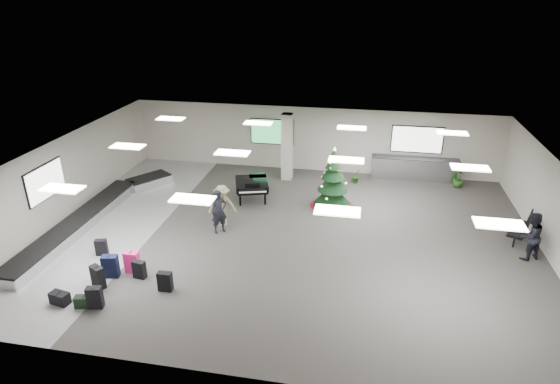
% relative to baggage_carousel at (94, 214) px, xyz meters
% --- Properties ---
extents(ground, '(18.00, 18.00, 0.00)m').
position_rel_baggage_carousel_xyz_m(ground, '(7.84, 0.08, -0.21)').
color(ground, '#3A3835').
rests_on(ground, ground).
extents(room_envelope, '(18.02, 14.02, 3.21)m').
position_rel_baggage_carousel_xyz_m(room_envelope, '(7.46, 0.75, 2.12)').
color(room_envelope, '#B6B3A7').
rests_on(room_envelope, ground).
extents(baggage_carousel, '(2.28, 9.71, 0.43)m').
position_rel_baggage_carousel_xyz_m(baggage_carousel, '(0.00, 0.00, 0.00)').
color(baggage_carousel, silver).
rests_on(baggage_carousel, ground).
extents(service_counter, '(4.05, 0.65, 1.08)m').
position_rel_baggage_carousel_xyz_m(service_counter, '(12.84, 6.73, 0.33)').
color(service_counter, silver).
rests_on(service_counter, ground).
extents(suitcase_0, '(0.47, 0.33, 0.69)m').
position_rel_baggage_carousel_xyz_m(suitcase_0, '(3.11, -5.12, 0.12)').
color(suitcase_0, black).
rests_on(suitcase_0, ground).
extents(suitcase_1, '(0.53, 0.44, 0.74)m').
position_rel_baggage_carousel_xyz_m(suitcase_1, '(2.66, -4.19, 0.15)').
color(suitcase_1, black).
rests_on(suitcase_1, ground).
extents(pink_suitcase, '(0.47, 0.27, 0.74)m').
position_rel_baggage_carousel_xyz_m(pink_suitcase, '(3.30, -3.21, 0.15)').
color(pink_suitcase, '#FC2086').
rests_on(pink_suitcase, ground).
extents(suitcase_3, '(0.42, 0.27, 0.61)m').
position_rel_baggage_carousel_xyz_m(suitcase_3, '(3.68, -3.48, 0.08)').
color(suitcase_3, black).
rests_on(suitcase_3, ground).
extents(navy_suitcase, '(0.54, 0.38, 0.77)m').
position_rel_baggage_carousel_xyz_m(navy_suitcase, '(2.75, -3.59, 0.16)').
color(navy_suitcase, black).
rests_on(navy_suitcase, ground).
extents(green_duffel, '(0.58, 0.37, 0.37)m').
position_rel_baggage_carousel_xyz_m(green_duffel, '(2.78, -5.16, -0.04)').
color(green_duffel, black).
rests_on(green_duffel, ground).
extents(suitcase_7, '(0.44, 0.24, 0.65)m').
position_rel_baggage_carousel_xyz_m(suitcase_7, '(4.76, -3.96, 0.10)').
color(suitcase_7, black).
rests_on(suitcase_7, ground).
extents(suitcase_8, '(0.44, 0.33, 0.60)m').
position_rel_baggage_carousel_xyz_m(suitcase_8, '(1.75, -2.43, 0.08)').
color(suitcase_8, black).
rests_on(suitcase_8, ground).
extents(black_duffel, '(0.61, 0.42, 0.39)m').
position_rel_baggage_carousel_xyz_m(black_duffel, '(1.99, -5.16, -0.03)').
color(black_duffel, black).
rests_on(black_duffel, ground).
extents(christmas_tree, '(1.86, 1.86, 2.66)m').
position_rel_baggage_carousel_xyz_m(christmas_tree, '(9.24, 2.99, 0.70)').
color(christmas_tree, maroon).
rests_on(christmas_tree, ground).
extents(grand_piano, '(1.77, 2.05, 0.99)m').
position_rel_baggage_carousel_xyz_m(grand_piano, '(5.76, 3.00, 0.50)').
color(grand_piano, black).
rests_on(grand_piano, ground).
extents(bench, '(1.18, 1.68, 1.02)m').
position_rel_baggage_carousel_xyz_m(bench, '(16.27, 1.35, 0.36)').
color(bench, black).
rests_on(bench, ground).
extents(traveler_a, '(0.74, 0.71, 1.70)m').
position_rel_baggage_carousel_xyz_m(traveler_a, '(5.27, -0.08, 0.64)').
color(traveler_a, black).
rests_on(traveler_a, ground).
extents(traveler_b, '(1.19, 0.86, 1.67)m').
position_rel_baggage_carousel_xyz_m(traveler_b, '(5.22, 0.49, 0.62)').
color(traveler_b, '#948A5C').
rests_on(traveler_b, ground).
extents(traveler_bench, '(1.04, 0.97, 1.72)m').
position_rel_baggage_carousel_xyz_m(traveler_bench, '(16.13, 0.05, 0.65)').
color(traveler_bench, black).
rests_on(traveler_bench, ground).
extents(potted_plant_left, '(0.53, 0.53, 0.76)m').
position_rel_baggage_carousel_xyz_m(potted_plant_left, '(10.14, 5.74, 0.17)').
color(potted_plant_left, '#153912').
rests_on(potted_plant_left, ground).
extents(potted_plant_right, '(0.68, 0.68, 0.86)m').
position_rel_baggage_carousel_xyz_m(potted_plant_right, '(14.79, 6.12, 0.22)').
color(potted_plant_right, '#153912').
rests_on(potted_plant_right, ground).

